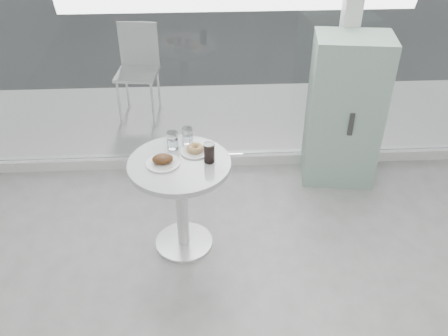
{
  "coord_description": "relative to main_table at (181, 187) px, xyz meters",
  "views": [
    {
      "loc": [
        -0.34,
        -0.95,
        2.71
      ],
      "look_at": [
        -0.2,
        1.7,
        0.85
      ],
      "focal_mm": 40.0,
      "sensor_mm": 36.0,
      "label": 1
    }
  ],
  "objects": [
    {
      "name": "main_table",
      "position": [
        0.0,
        0.0,
        0.0
      ],
      "size": [
        0.72,
        0.72,
        0.77
      ],
      "color": "white",
      "rests_on": "ground"
    },
    {
      "name": "patio_deck",
      "position": [
        0.5,
        1.9,
        -0.53
      ],
      "size": [
        5.6,
        1.6,
        0.05
      ],
      "primitive_type": "cube",
      "color": "white",
      "rests_on": "ground"
    },
    {
      "name": "mint_cabinet",
      "position": [
        1.38,
        0.84,
        0.11
      ],
      "size": [
        0.66,
        0.48,
        1.33
      ],
      "rotation": [
        0.0,
        0.0,
        -0.13
      ],
      "color": "#82A692",
      "rests_on": "ground"
    },
    {
      "name": "patio_chair",
      "position": [
        -0.48,
        2.09,
        0.05
      ],
      "size": [
        0.47,
        0.47,
        0.97
      ],
      "rotation": [
        0.0,
        0.0,
        -0.12
      ],
      "color": "white",
      "rests_on": "patio_deck"
    },
    {
      "name": "plate_fritter",
      "position": [
        -0.11,
        -0.01,
        0.25
      ],
      "size": [
        0.23,
        0.23,
        0.07
      ],
      "color": "white",
      "rests_on": "main_table"
    },
    {
      "name": "plate_donut",
      "position": [
        0.11,
        0.12,
        0.24
      ],
      "size": [
        0.21,
        0.21,
        0.05
      ],
      "color": "white",
      "rests_on": "main_table"
    },
    {
      "name": "water_tumbler_a",
      "position": [
        -0.05,
        0.18,
        0.28
      ],
      "size": [
        0.08,
        0.08,
        0.13
      ],
      "color": "white",
      "rests_on": "main_table"
    },
    {
      "name": "water_tumbler_b",
      "position": [
        0.06,
        0.24,
        0.28
      ],
      "size": [
        0.08,
        0.08,
        0.13
      ],
      "color": "white",
      "rests_on": "main_table"
    },
    {
      "name": "cola_glass",
      "position": [
        0.21,
        -0.0,
        0.29
      ],
      "size": [
        0.08,
        0.08,
        0.14
      ],
      "color": "white",
      "rests_on": "main_table"
    }
  ]
}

